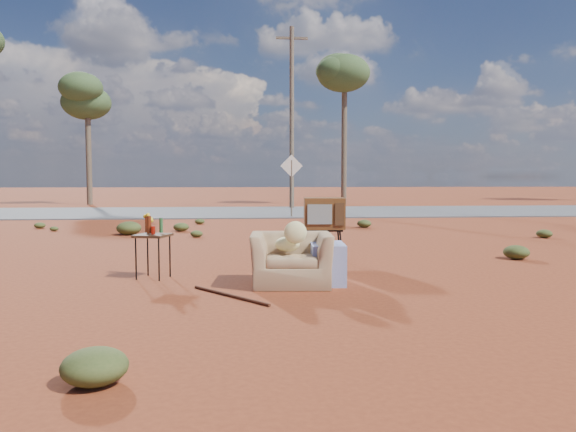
{
  "coord_description": "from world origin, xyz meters",
  "views": [
    {
      "loc": [
        -0.24,
        -7.48,
        1.42
      ],
      "look_at": [
        0.5,
        1.4,
        0.8
      ],
      "focal_mm": 35.0,
      "sensor_mm": 36.0,
      "label": 1
    }
  ],
  "objects": [
    {
      "name": "armchair",
      "position": [
        0.5,
        -0.17,
        0.43
      ],
      "size": [
        1.28,
        0.8,
        0.92
      ],
      "rotation": [
        0.0,
        0.0,
        -0.06
      ],
      "color": "#9B7954",
      "rests_on": "ground"
    },
    {
      "name": "tv_unit",
      "position": [
        1.14,
        1.81,
        0.8
      ],
      "size": [
        0.71,
        0.59,
        1.07
      ],
      "rotation": [
        0.0,
        0.0,
        -0.08
      ],
      "color": "black",
      "rests_on": "ground"
    },
    {
      "name": "utility_pole_center",
      "position": [
        2.0,
        17.5,
        4.15
      ],
      "size": [
        1.4,
        0.2,
        8.0
      ],
      "color": "brown",
      "rests_on": "ground"
    },
    {
      "name": "side_table",
      "position": [
        -1.5,
        0.49,
        0.64
      ],
      "size": [
        0.54,
        0.54,
        0.88
      ],
      "rotation": [
        0.0,
        0.0,
        -0.32
      ],
      "color": "#3C2216",
      "rests_on": "ground"
    },
    {
      "name": "scrub_patch",
      "position": [
        -0.82,
        4.41,
        0.14
      ],
      "size": [
        17.49,
        8.07,
        0.33
      ],
      "color": "#434C21",
      "rests_on": "ground"
    },
    {
      "name": "eucalyptus_center",
      "position": [
        5.0,
        21.0,
        6.43
      ],
      "size": [
        3.2,
        3.2,
        7.6
      ],
      "color": "brown",
      "rests_on": "ground"
    },
    {
      "name": "ground",
      "position": [
        0.0,
        0.0,
        0.0
      ],
      "size": [
        140.0,
        140.0,
        0.0
      ],
      "primitive_type": "plane",
      "color": "maroon",
      "rests_on": "ground"
    },
    {
      "name": "eucalyptus_near_left",
      "position": [
        -8.0,
        22.0,
        5.45
      ],
      "size": [
        3.2,
        3.2,
        6.6
      ],
      "color": "brown",
      "rests_on": "ground"
    },
    {
      "name": "highway",
      "position": [
        0.0,
        15.0,
        0.02
      ],
      "size": [
        140.0,
        7.0,
        0.04
      ],
      "primitive_type": "cube",
      "color": "#565659",
      "rests_on": "ground"
    },
    {
      "name": "rusty_bar",
      "position": [
        -0.39,
        -0.87,
        0.02
      ],
      "size": [
        0.92,
        1.12,
        0.04
      ],
      "primitive_type": "cylinder",
      "rotation": [
        0.0,
        1.57,
        -0.89
      ],
      "color": "#4A1F13",
      "rests_on": "ground"
    },
    {
      "name": "road_sign",
      "position": [
        1.5,
        12.0,
        1.5
      ],
      "size": [
        0.78,
        0.06,
        2.19
      ],
      "color": "brown",
      "rests_on": "ground"
    }
  ]
}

